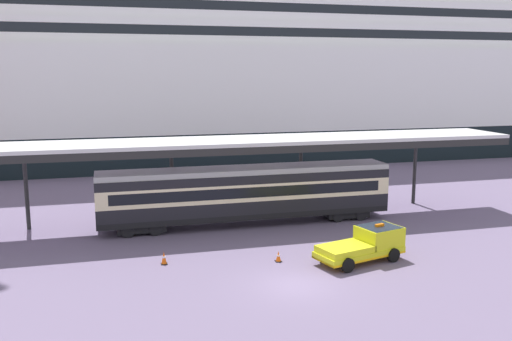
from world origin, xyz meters
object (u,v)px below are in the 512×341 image
at_px(traffic_cone_mid, 164,258).
at_px(quay_bollard, 390,244).
at_px(train_carriage, 247,193).
at_px(service_truck, 367,244).
at_px(traffic_cone_near, 278,256).
at_px(cruise_ship, 258,52).

xyz_separation_m(traffic_cone_mid, quay_bollard, (13.31, -1.37, 0.15)).
xyz_separation_m(train_carriage, service_truck, (4.78, -9.12, -1.31)).
relative_size(traffic_cone_near, quay_bollard, 0.64).
distance_m(cruise_ship, quay_bollard, 46.20).
bearing_deg(quay_bollard, cruise_ship, 85.20).
bearing_deg(quay_bollard, traffic_cone_near, 178.97).
xyz_separation_m(cruise_ship, train_carriage, (-10.52, -36.06, -11.02)).
relative_size(train_carriage, traffic_cone_mid, 27.79).
height_order(cruise_ship, train_carriage, cruise_ship).
bearing_deg(train_carriage, quay_bollard, -50.21).
bearing_deg(traffic_cone_near, quay_bollard, -1.03).
xyz_separation_m(train_carriage, traffic_cone_mid, (-6.50, -6.80, -1.94)).
xyz_separation_m(train_carriage, traffic_cone_near, (-0.16, -8.04, -2.00)).
distance_m(train_carriage, traffic_cone_near, 8.29).
bearing_deg(quay_bollard, service_truck, -154.84).
distance_m(traffic_cone_near, traffic_cone_mid, 6.47).
bearing_deg(service_truck, traffic_cone_near, 167.72).
bearing_deg(quay_bollard, traffic_cone_mid, 174.13).
relative_size(service_truck, quay_bollard, 5.78).
relative_size(cruise_ship, traffic_cone_mid, 198.09).
bearing_deg(train_carriage, cruise_ship, 73.74).
bearing_deg(traffic_cone_near, traffic_cone_mid, 168.92).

